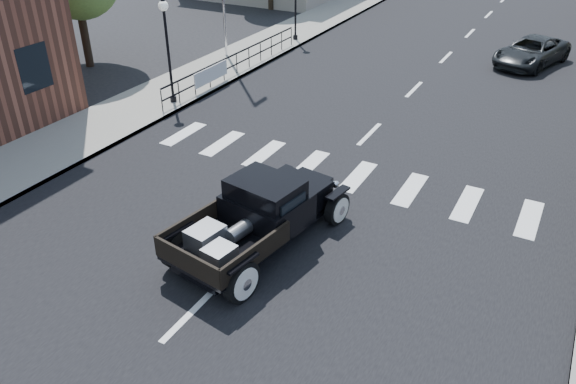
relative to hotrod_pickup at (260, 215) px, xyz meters
The scene contains 10 objects.
ground 0.92m from the hotrod_pickup, 94.36° to the left, with size 120.00×120.00×0.00m, color black.
road 15.32m from the hotrod_pickup, 90.08° to the left, with size 14.00×80.00×0.02m, color black.
road_markings 10.33m from the hotrod_pickup, 90.13° to the left, with size 12.00×60.00×0.06m, color silver, non-canonical shape.
sidewalk_left 17.53m from the hotrod_pickup, 119.12° to the left, with size 3.00×80.00×0.15m, color gray.
railing 12.64m from the hotrod_pickup, 125.42° to the left, with size 0.08×10.00×1.00m, color black, non-canonical shape.
banner 11.02m from the hotrod_pickup, 131.12° to the left, with size 0.04×2.20×0.60m, color silver, non-canonical shape.
lamp_post_b 9.96m from the hotrod_pickup, 140.44° to the left, with size 0.36×0.36×3.85m, color black, non-canonical shape.
lamp_post_c 18.03m from the hotrod_pickup, 115.07° to the left, with size 0.36×0.36×3.85m, color black, non-canonical shape.
hotrod_pickup is the anchor object (origin of this frame).
second_car 18.34m from the hotrod_pickup, 78.62° to the left, with size 2.04×4.41×1.23m, color black.
Camera 1 is at (5.89, -9.74, 8.00)m, focal length 35.00 mm.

